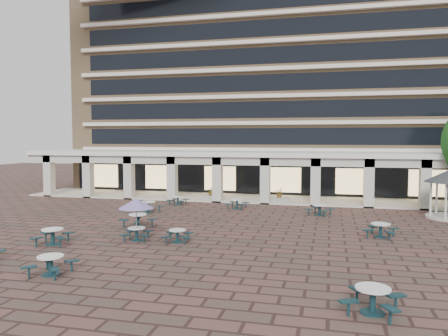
{
  "coord_description": "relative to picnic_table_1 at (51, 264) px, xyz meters",
  "views": [
    {
      "loc": [
        7.5,
        -24.52,
        5.68
      ],
      "look_at": [
        0.77,
        3.0,
        3.69
      ],
      "focal_mm": 35.0,
      "sensor_mm": 36.0,
      "label": 1
    }
  ],
  "objects": [
    {
      "name": "picnic_table_8",
      "position": [
        -2.25,
        15.05,
        0.01
      ],
      "size": [
        2.25,
        2.25,
        0.83
      ],
      "rotation": [
        0.0,
        0.0,
        -0.38
      ],
      "color": "#13333A",
      "rests_on": "ground"
    },
    {
      "name": "picnic_table_5",
      "position": [
        -3.12,
        4.55,
        0.02
      ],
      "size": [
        2.18,
        2.18,
        0.84
      ],
      "rotation": [
        0.0,
        0.0,
        0.25
      ],
      "color": "#13333A",
      "rests_on": "ground"
    },
    {
      "name": "picnic_table_6",
      "position": [
        0.83,
        6.44,
        1.49
      ],
      "size": [
        2.01,
        2.01,
        2.32
      ],
      "rotation": [
        0.0,
        0.0,
        0.19
      ],
      "color": "#13333A",
      "rests_on": "ground"
    },
    {
      "name": "planter_left",
      "position": [
        0.83,
        21.95,
        0.07
      ],
      "size": [
        1.5,
        0.73,
        1.31
      ],
      "color": "#979792",
      "rests_on": "ground"
    },
    {
      "name": "retail_arcade",
      "position": [
        3.66,
        23.85,
        2.52
      ],
      "size": [
        42.0,
        6.6,
        4.4
      ],
      "color": "white",
      "rests_on": "ground"
    },
    {
      "name": "picnic_table_13",
      "position": [
        3.98,
        18.23,
        -0.02
      ],
      "size": [
        1.85,
        1.85,
        0.77
      ],
      "rotation": [
        0.0,
        0.0,
        -0.11
      ],
      "color": "#13333A",
      "rests_on": "ground"
    },
    {
      "name": "picnic_table_9",
      "position": [
        -0.61,
        9.72,
        0.03
      ],
      "size": [
        2.33,
        2.33,
        0.85
      ],
      "rotation": [
        0.0,
        0.0,
        -0.4
      ],
      "color": "#13333A",
      "rests_on": "ground"
    },
    {
      "name": "picnic_table_10",
      "position": [
        10.46,
        16.72,
        -0.0
      ],
      "size": [
        2.16,
        2.16,
        0.8
      ],
      "rotation": [
        0.0,
        0.0,
        -0.36
      ],
      "color": "#13333A",
      "rests_on": "ground"
    },
    {
      "name": "picnic_table_7",
      "position": [
        14.0,
        10.42,
        0.0
      ],
      "size": [
        2.14,
        2.14,
        0.81
      ],
      "rotation": [
        0.0,
        0.0,
        -0.3
      ],
      "color": "#13333A",
      "rests_on": "ground"
    },
    {
      "name": "picnic_table_2",
      "position": [
        3.15,
        6.61,
        -0.07
      ],
      "size": [
        1.7,
        1.7,
        0.69
      ],
      "rotation": [
        0.0,
        0.0,
        0.14
      ],
      "color": "#13333A",
      "rests_on": "ground"
    },
    {
      "name": "picnic_table_12",
      "position": [
        -1.3,
        19.05,
        -0.05
      ],
      "size": [
        1.65,
        1.65,
        0.72
      ],
      "rotation": [
        0.0,
        0.0,
        -0.03
      ],
      "color": "#13333A",
      "rests_on": "ground"
    },
    {
      "name": "picnic_table_1",
      "position": [
        0.0,
        0.0,
        0.0
      ],
      "size": [
        1.81,
        1.81,
        0.81
      ],
      "rotation": [
        0.0,
        0.0,
        0.0
      ],
      "color": "#13333A",
      "rests_on": "ground"
    },
    {
      "name": "picnic_table_3",
      "position": [
        12.56,
        -0.98,
        0.03
      ],
      "size": [
        2.23,
        2.23,
        0.85
      ],
      "rotation": [
        0.0,
        0.0,
        -0.26
      ],
      "color": "#13333A",
      "rests_on": "ground"
    },
    {
      "name": "ground",
      "position": [
        3.66,
        9.05,
        -0.48
      ],
      "size": [
        120.0,
        120.0,
        0.0
      ],
      "primitive_type": "plane",
      "color": "brown",
      "rests_on": "ground"
    },
    {
      "name": "planter_right",
      "position": [
        6.97,
        21.95,
        0.1
      ],
      "size": [
        1.5,
        0.89,
        1.36
      ],
      "color": "#979792",
      "rests_on": "ground"
    },
    {
      "name": "apartment_building",
      "position": [
        3.66,
        34.51,
        12.12
      ],
      "size": [
        40.0,
        15.5,
        25.2
      ],
      "color": "#A4825C",
      "rests_on": "ground"
    }
  ]
}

